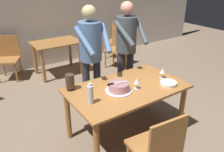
{
  "coord_description": "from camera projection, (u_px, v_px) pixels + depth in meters",
  "views": [
    {
      "loc": [
        -1.61,
        -2.04,
        2.11
      ],
      "look_at": [
        -0.15,
        0.13,
        0.9
      ],
      "focal_mm": 36.24,
      "sensor_mm": 36.0,
      "label": 1
    }
  ],
  "objects": [
    {
      "name": "ground_plane",
      "position": [
        125.0,
        133.0,
        3.24
      ],
      "size": [
        14.0,
        14.0,
        0.0
      ],
      "primitive_type": "plane",
      "color": "#7A6651"
    },
    {
      "name": "back_wall",
      "position": [
        40.0,
        9.0,
        5.12
      ],
      "size": [
        10.0,
        0.12,
        2.7
      ],
      "primitive_type": "cube",
      "color": "silver",
      "rests_on": "ground_plane"
    },
    {
      "name": "main_dining_table",
      "position": [
        127.0,
        95.0,
        2.97
      ],
      "size": [
        1.53,
        0.91,
        0.75
      ],
      "color": "#9E6633",
      "rests_on": "ground_plane"
    },
    {
      "name": "cake_on_platter",
      "position": [
        119.0,
        87.0,
        2.81
      ],
      "size": [
        0.34,
        0.34,
        0.11
      ],
      "color": "silver",
      "rests_on": "main_dining_table"
    },
    {
      "name": "cake_knife",
      "position": [
        113.0,
        84.0,
        2.76
      ],
      "size": [
        0.27,
        0.08,
        0.02
      ],
      "color": "silver",
      "rests_on": "cake_on_platter"
    },
    {
      "name": "plate_stack",
      "position": [
        168.0,
        83.0,
        2.99
      ],
      "size": [
        0.22,
        0.22,
        0.04
      ],
      "color": "white",
      "rests_on": "main_dining_table"
    },
    {
      "name": "wine_glass_near",
      "position": [
        163.0,
        71.0,
        3.14
      ],
      "size": [
        0.08,
        0.08,
        0.14
      ],
      "color": "silver",
      "rests_on": "main_dining_table"
    },
    {
      "name": "wine_glass_far",
      "position": [
        137.0,
        81.0,
        2.85
      ],
      "size": [
        0.08,
        0.08,
        0.14
      ],
      "color": "silver",
      "rests_on": "main_dining_table"
    },
    {
      "name": "water_bottle",
      "position": [
        90.0,
        94.0,
        2.52
      ],
      "size": [
        0.07,
        0.07,
        0.25
      ],
      "color": "silver",
      "rests_on": "main_dining_table"
    },
    {
      "name": "hurricane_lamp",
      "position": [
        70.0,
        82.0,
        2.82
      ],
      "size": [
        0.11,
        0.11,
        0.21
      ],
      "color": "black",
      "rests_on": "main_dining_table"
    },
    {
      "name": "person_cutting_cake",
      "position": [
        91.0,
        52.0,
        3.22
      ],
      "size": [
        0.46,
        0.57,
        1.72
      ],
      "color": "#2D2D38",
      "rests_on": "ground_plane"
    },
    {
      "name": "person_standing_beside",
      "position": [
        126.0,
        44.0,
        3.57
      ],
      "size": [
        0.47,
        0.56,
        1.72
      ],
      "color": "#2D2D38",
      "rests_on": "ground_plane"
    },
    {
      "name": "chair_near_side",
      "position": [
        157.0,
        147.0,
        2.29
      ],
      "size": [
        0.48,
        0.48,
        0.9
      ],
      "color": "#9E6633",
      "rests_on": "ground_plane"
    },
    {
      "name": "background_table",
      "position": [
        57.0,
        49.0,
        4.93
      ],
      "size": [
        1.0,
        0.7,
        0.74
      ],
      "color": "#9E6633",
      "rests_on": "ground_plane"
    },
    {
      "name": "background_chair_1",
      "position": [
        118.0,
        47.0,
        5.37
      ],
      "size": [
        0.58,
        0.58,
        0.9
      ],
      "color": "#9E6633",
      "rests_on": "ground_plane"
    },
    {
      "name": "background_chair_2",
      "position": [
        116.0,
        39.0,
        5.98
      ],
      "size": [
        0.58,
        0.58,
        0.9
      ],
      "color": "#9E6633",
      "rests_on": "ground_plane"
    },
    {
      "name": "background_chair_3",
      "position": [
        8.0,
        56.0,
        4.77
      ],
      "size": [
        0.59,
        0.59,
        0.9
      ],
      "color": "#9E6633",
      "rests_on": "ground_plane"
    }
  ]
}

